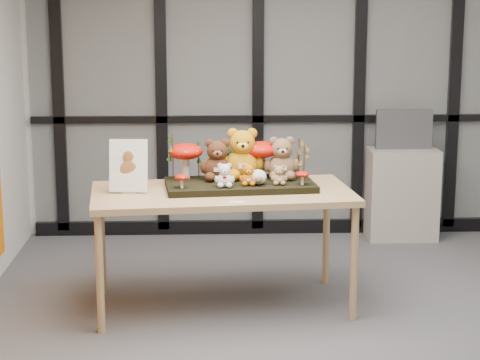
{
  "coord_description": "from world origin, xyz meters",
  "views": [
    {
      "loc": [
        -0.9,
        -5.17,
        2.1
      ],
      "look_at": [
        -0.68,
        0.53,
        0.9
      ],
      "focal_mm": 65.0,
      "sensor_mm": 36.0,
      "label": 1
    }
  ],
  "objects_px": {
    "diorama_tray": "(240,185)",
    "mushroom_front_right": "(302,177)",
    "display_table": "(222,200)",
    "mushroom_back_right": "(261,157)",
    "bear_brown_medium": "(217,157)",
    "plush_cream_hedgehog": "(258,176)",
    "mushroom_back_left": "(186,159)",
    "sign_holder": "(128,168)",
    "bear_small_yellow": "(248,173)",
    "bear_tan_back": "(282,156)",
    "bear_beige_small": "(279,174)",
    "bear_pooh_yellow": "(242,151)",
    "bear_white_bow": "(225,174)",
    "mushroom_front_left": "(182,180)",
    "monitor": "(404,129)",
    "cabinet": "(402,194)"
  },
  "relations": [
    {
      "from": "bear_white_bow",
      "to": "mushroom_back_left",
      "type": "height_order",
      "value": "mushroom_back_left"
    },
    {
      "from": "cabinet",
      "to": "display_table",
      "type": "bearing_deg",
      "value": -133.91
    },
    {
      "from": "mushroom_back_left",
      "to": "mushroom_front_right",
      "type": "height_order",
      "value": "mushroom_back_left"
    },
    {
      "from": "bear_white_bow",
      "to": "monitor",
      "type": "height_order",
      "value": "monitor"
    },
    {
      "from": "mushroom_back_left",
      "to": "mushroom_front_left",
      "type": "relative_size",
      "value": 2.62
    },
    {
      "from": "bear_small_yellow",
      "to": "mushroom_front_left",
      "type": "relative_size",
      "value": 1.56
    },
    {
      "from": "mushroom_front_right",
      "to": "bear_pooh_yellow",
      "type": "bearing_deg",
      "value": 149.97
    },
    {
      "from": "mushroom_back_left",
      "to": "sign_holder",
      "type": "distance_m",
      "value": 0.45
    },
    {
      "from": "bear_tan_back",
      "to": "mushroom_front_left",
      "type": "distance_m",
      "value": 0.75
    },
    {
      "from": "bear_small_yellow",
      "to": "diorama_tray",
      "type": "bearing_deg",
      "value": 109.96
    },
    {
      "from": "bear_tan_back",
      "to": "mushroom_front_right",
      "type": "height_order",
      "value": "bear_tan_back"
    },
    {
      "from": "display_table",
      "to": "mushroom_back_right",
      "type": "height_order",
      "value": "mushroom_back_right"
    },
    {
      "from": "mushroom_back_left",
      "to": "sign_holder",
      "type": "xyz_separation_m",
      "value": [
        -0.37,
        -0.25,
        -0.01
      ]
    },
    {
      "from": "bear_tan_back",
      "to": "monitor",
      "type": "xyz_separation_m",
      "value": [
        1.2,
        1.52,
        -0.05
      ]
    },
    {
      "from": "bear_brown_medium",
      "to": "plush_cream_hedgehog",
      "type": "xyz_separation_m",
      "value": [
        0.27,
        -0.17,
        -0.1
      ]
    },
    {
      "from": "bear_tan_back",
      "to": "bear_white_bow",
      "type": "relative_size",
      "value": 1.83
    },
    {
      "from": "diorama_tray",
      "to": "mushroom_front_left",
      "type": "height_order",
      "value": "mushroom_front_left"
    },
    {
      "from": "bear_small_yellow",
      "to": "plush_cream_hedgehog",
      "type": "height_order",
      "value": "bear_small_yellow"
    },
    {
      "from": "bear_pooh_yellow",
      "to": "monitor",
      "type": "height_order",
      "value": "bear_pooh_yellow"
    },
    {
      "from": "bear_pooh_yellow",
      "to": "mushroom_front_left",
      "type": "height_order",
      "value": "bear_pooh_yellow"
    },
    {
      "from": "mushroom_back_right",
      "to": "mushroom_front_right",
      "type": "bearing_deg",
      "value": -46.03
    },
    {
      "from": "bear_brown_medium",
      "to": "bear_small_yellow",
      "type": "xyz_separation_m",
      "value": [
        0.21,
        -0.19,
        -0.08
      ]
    },
    {
      "from": "bear_small_yellow",
      "to": "bear_tan_back",
      "type": "bearing_deg",
      "value": 34.9
    },
    {
      "from": "bear_small_yellow",
      "to": "mushroom_front_right",
      "type": "distance_m",
      "value": 0.37
    },
    {
      "from": "sign_holder",
      "to": "display_table",
      "type": "bearing_deg",
      "value": 7.57
    },
    {
      "from": "bear_small_yellow",
      "to": "monitor",
      "type": "distance_m",
      "value": 2.26
    },
    {
      "from": "plush_cream_hedgehog",
      "to": "mushroom_front_right",
      "type": "distance_m",
      "value": 0.3
    },
    {
      "from": "monitor",
      "to": "mushroom_front_left",
      "type": "bearing_deg",
      "value": -136.28
    },
    {
      "from": "cabinet",
      "to": "mushroom_back_left",
      "type": "bearing_deg",
      "value": -141.81
    },
    {
      "from": "display_table",
      "to": "diorama_tray",
      "type": "distance_m",
      "value": 0.17
    },
    {
      "from": "plush_cream_hedgehog",
      "to": "mushroom_back_left",
      "type": "distance_m",
      "value": 0.55
    },
    {
      "from": "diorama_tray",
      "to": "mushroom_front_right",
      "type": "distance_m",
      "value": 0.44
    },
    {
      "from": "bear_white_bow",
      "to": "mushroom_back_left",
      "type": "bearing_deg",
      "value": 126.98
    },
    {
      "from": "display_table",
      "to": "mushroom_front_right",
      "type": "relative_size",
      "value": 17.8
    },
    {
      "from": "mushroom_back_left",
      "to": "mushroom_front_right",
      "type": "relative_size",
      "value": 2.64
    },
    {
      "from": "mushroom_back_right",
      "to": "mushroom_front_left",
      "type": "relative_size",
      "value": 2.7
    },
    {
      "from": "bear_brown_medium",
      "to": "mushroom_front_right",
      "type": "height_order",
      "value": "bear_brown_medium"
    },
    {
      "from": "mushroom_back_left",
      "to": "mushroom_back_right",
      "type": "height_order",
      "value": "mushroom_back_right"
    },
    {
      "from": "plush_cream_hedgehog",
      "to": "mushroom_front_left",
      "type": "bearing_deg",
      "value": -175.83
    },
    {
      "from": "bear_small_yellow",
      "to": "mushroom_front_right",
      "type": "bearing_deg",
      "value": -6.54
    },
    {
      "from": "diorama_tray",
      "to": "bear_beige_small",
      "type": "bearing_deg",
      "value": -25.84
    },
    {
      "from": "display_table",
      "to": "plush_cream_hedgehog",
      "type": "distance_m",
      "value": 0.29
    },
    {
      "from": "plush_cream_hedgehog",
      "to": "bear_tan_back",
      "type": "bearing_deg",
      "value": 42.05
    },
    {
      "from": "bear_beige_small",
      "to": "mushroom_back_right",
      "type": "bearing_deg",
      "value": 106.86
    },
    {
      "from": "display_table",
      "to": "plush_cream_hedgehog",
      "type": "relative_size",
      "value": 16.2
    },
    {
      "from": "mushroom_front_left",
      "to": "diorama_tray",
      "type": "bearing_deg",
      "value": 25.12
    },
    {
      "from": "bear_pooh_yellow",
      "to": "bear_small_yellow",
      "type": "relative_size",
      "value": 2.42
    },
    {
      "from": "bear_beige_small",
      "to": "plush_cream_hedgehog",
      "type": "bearing_deg",
      "value": 173.81
    },
    {
      "from": "bear_pooh_yellow",
      "to": "mushroom_front_left",
      "type": "relative_size",
      "value": 3.76
    },
    {
      "from": "bear_white_bow",
      "to": "bear_brown_medium",
      "type": "bearing_deg",
      "value": 95.13
    }
  ]
}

